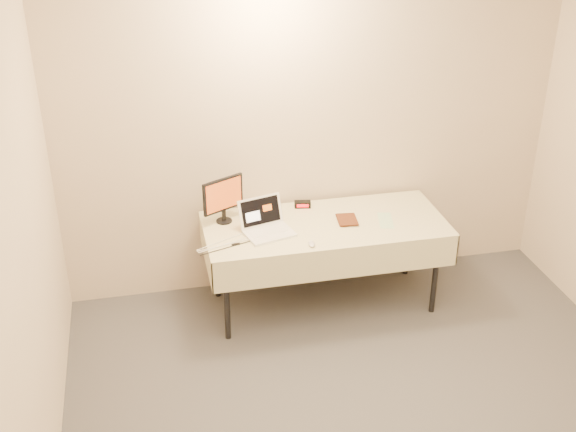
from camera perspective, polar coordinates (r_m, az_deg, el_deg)
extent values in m
cube|color=beige|center=(5.70, 1.90, 6.99)|extent=(4.00, 0.10, 2.70)
cylinder|color=black|center=(5.36, -4.87, -6.60)|extent=(0.04, 0.04, 0.69)
cylinder|color=black|center=(5.75, 11.56, -4.53)|extent=(0.04, 0.04, 0.69)
cylinder|color=black|center=(5.86, -5.68, -3.44)|extent=(0.04, 0.04, 0.69)
cylinder|color=black|center=(6.22, 9.47, -1.75)|extent=(0.04, 0.04, 0.69)
cube|color=gray|center=(5.56, 2.94, -0.82)|extent=(1.80, 0.75, 0.04)
cube|color=beige|center=(5.55, 2.95, -0.60)|extent=(1.86, 0.81, 0.01)
cube|color=beige|center=(5.28, 4.04, -3.83)|extent=(1.86, 0.01, 0.25)
cube|color=beige|center=(5.95, 1.92, 0.07)|extent=(1.86, 0.01, 0.25)
cube|color=beige|center=(5.46, -6.52, -2.77)|extent=(0.01, 0.81, 0.25)
cube|color=beige|center=(5.90, 11.64, -0.79)|extent=(0.01, 0.81, 0.25)
cube|color=white|center=(5.37, -1.47, -1.40)|extent=(0.40, 0.32, 0.02)
cube|color=white|center=(5.44, -2.21, 0.38)|extent=(0.36, 0.17, 0.22)
cube|color=black|center=(5.44, -2.21, 0.38)|extent=(0.31, 0.14, 0.19)
cylinder|color=black|center=(5.58, -5.06, -0.39)|extent=(0.17, 0.17, 0.01)
cube|color=black|center=(5.56, -5.08, 0.06)|extent=(0.03, 0.03, 0.09)
cube|color=black|center=(5.48, -5.16, 1.70)|extent=(0.32, 0.18, 0.26)
cube|color=#C65017|center=(5.48, -5.16, 1.70)|extent=(0.28, 0.15, 0.23)
imported|color=brown|center=(5.53, 3.96, 0.48)|extent=(0.15, 0.04, 0.20)
cube|color=black|center=(5.77, 1.16, 0.94)|extent=(0.14, 0.08, 0.05)
cube|color=#FF0C0D|center=(5.74, 1.18, 0.81)|extent=(0.09, 0.02, 0.02)
ellipsoid|color=silver|center=(5.23, 1.88, -2.21)|extent=(0.06, 0.10, 0.02)
cube|color=#C0ECBB|center=(5.63, 7.72, -0.35)|extent=(0.16, 0.28, 0.00)
cube|color=black|center=(5.25, -4.15, -2.24)|extent=(0.06, 0.02, 0.01)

